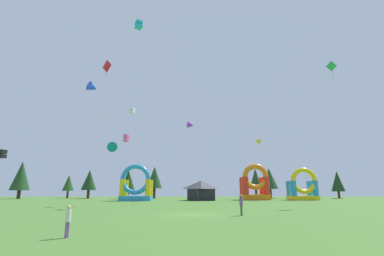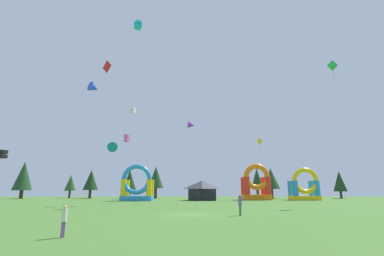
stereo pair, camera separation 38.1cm
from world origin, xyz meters
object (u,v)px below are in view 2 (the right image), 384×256
at_px(kite_pink_box, 127,138).
at_px(kite_green_diamond, 333,67).
at_px(inflatable_red_slide, 305,188).
at_px(kite_black_box, 2,154).
at_px(kite_purple_delta, 191,125).
at_px(inflatable_orange_dome, 137,187).
at_px(kite_cyan_box, 138,26).
at_px(kite_blue_delta, 94,88).
at_px(kite_yellow_diamond, 259,142).
at_px(kite_teal_delta, 112,147).
at_px(person_far_side, 64,218).
at_px(kite_white_box, 133,111).
at_px(inflatable_blue_arch, 256,186).
at_px(festival_tent, 202,190).
at_px(person_left_edge, 240,203).
at_px(kite_red_diamond, 106,68).

height_order(kite_pink_box, kite_green_diamond, kite_green_diamond).
xyz_separation_m(kite_pink_box, inflatable_red_slide, (34.31, 17.50, -7.76)).
xyz_separation_m(kite_black_box, inflatable_red_slide, (45.95, 29.01, -3.86)).
bearing_deg(kite_pink_box, kite_black_box, -135.33).
distance_m(kite_purple_delta, inflatable_orange_dome, 17.57).
distance_m(kite_cyan_box, kite_pink_box, 19.04).
height_order(kite_green_diamond, kite_blue_delta, kite_blue_delta).
height_order(kite_pink_box, kite_yellow_diamond, kite_yellow_diamond).
distance_m(kite_yellow_diamond, kite_green_diamond, 18.60).
distance_m(kite_pink_box, kite_purple_delta, 12.30).
height_order(kite_teal_delta, kite_purple_delta, kite_purple_delta).
bearing_deg(kite_green_diamond, person_far_side, -136.21).
distance_m(kite_white_box, inflatable_red_slide, 39.63).
bearing_deg(person_far_side, kite_green_diamond, 143.96).
bearing_deg(kite_black_box, kite_yellow_diamond, 32.04).
height_order(kite_green_diamond, inflatable_blue_arch, kite_green_diamond).
xyz_separation_m(inflatable_red_slide, festival_tent, (-22.02, -1.89, -0.49)).
bearing_deg(kite_purple_delta, inflatable_orange_dome, 144.99).
bearing_deg(kite_white_box, kite_purple_delta, 25.49).
height_order(kite_black_box, festival_tent, kite_black_box).
relative_size(kite_green_diamond, inflatable_blue_arch, 2.96).
bearing_deg(kite_black_box, kite_white_box, 46.26).
xyz_separation_m(kite_black_box, inflatable_orange_dome, (10.76, 25.13, -3.73)).
distance_m(kite_black_box, kite_green_diamond, 49.14).
xyz_separation_m(kite_black_box, kite_blue_delta, (1.85, 21.43, 16.22)).
xyz_separation_m(kite_purple_delta, kite_blue_delta, (-20.04, 4.09, 8.81)).
distance_m(kite_yellow_diamond, kite_white_box, 25.22).
bearing_deg(kite_black_box, kite_purple_delta, 38.37).
height_order(kite_blue_delta, person_left_edge, kite_blue_delta).
xyz_separation_m(kite_blue_delta, inflatable_orange_dome, (8.91, 3.71, -19.95)).
bearing_deg(kite_blue_delta, kite_purple_delta, -11.53).
xyz_separation_m(kite_red_diamond, kite_pink_box, (0.86, 9.50, -7.86)).
relative_size(person_far_side, inflatable_orange_dome, 0.22).
distance_m(person_left_edge, inflatable_blue_arch, 36.90).
distance_m(kite_white_box, person_left_edge, 27.39).
distance_m(kite_black_box, inflatable_red_slide, 54.48).
height_order(kite_green_diamond, festival_tent, kite_green_diamond).
height_order(kite_black_box, person_left_edge, kite_black_box).
distance_m(kite_white_box, inflatable_blue_arch, 31.86).
height_order(kite_black_box, inflatable_red_slide, kite_black_box).
height_order(kite_green_diamond, person_left_edge, kite_green_diamond).
bearing_deg(festival_tent, kite_teal_delta, -119.60).
height_order(kite_blue_delta, festival_tent, kite_blue_delta).
relative_size(kite_red_diamond, kite_teal_delta, 2.18).
bearing_deg(kite_pink_box, person_left_edge, -48.62).
bearing_deg(person_left_edge, kite_blue_delta, -154.84).
distance_m(inflatable_red_slide, festival_tent, 22.10).
xyz_separation_m(kite_yellow_diamond, kite_green_diamond, (10.10, -11.35, 10.74)).
bearing_deg(inflatable_red_slide, kite_pink_box, -152.97).
xyz_separation_m(kite_white_box, inflatable_blue_arch, (23.70, 17.37, -12.30)).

